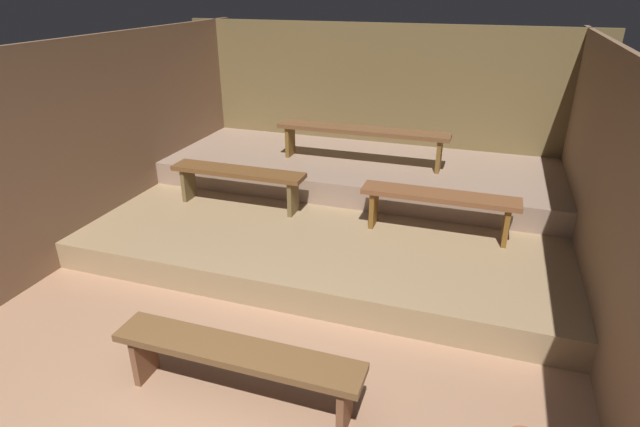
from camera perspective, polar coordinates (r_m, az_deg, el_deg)
The scene contains 10 objects.
ground at distance 5.45m, azimuth -0.21°, elevation -5.77°, with size 5.79×6.12×0.08m, color #9B7256.
wall_back at distance 7.48m, azimuth 6.56°, elevation 11.97°, with size 5.79×0.06×2.21m, color brown.
wall_left at distance 6.23m, azimuth -23.05°, elevation 7.63°, with size 0.06×6.12×2.21m, color brown.
wall_right at distance 4.84m, azimuth 29.41°, elevation 1.90°, with size 0.06×6.12×2.21m, color brown.
platform_lower at distance 6.08m, azimuth 2.35°, elevation -0.46°, with size 4.99×3.63×0.29m, color #937754.
platform_middle at distance 6.77m, azimuth 4.52°, elevation 4.75°, with size 4.99×1.85×0.29m, color gray.
bench_floor_center at distance 3.65m, azimuth -9.32°, elevation -15.69°, with size 1.78×0.30×0.46m.
bench_lower_left at distance 5.98m, azimuth -9.15°, elevation 4.09°, with size 1.60×0.30×0.46m.
bench_lower_right at distance 5.37m, azimuth 13.17°, elevation 1.33°, with size 1.60×0.30×0.46m.
bench_middle_center at distance 6.54m, azimuth 4.70°, elevation 8.84°, with size 2.20×0.30×0.46m.
Camera 1 is at (1.51, -1.80, 2.71)m, focal length 28.62 mm.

